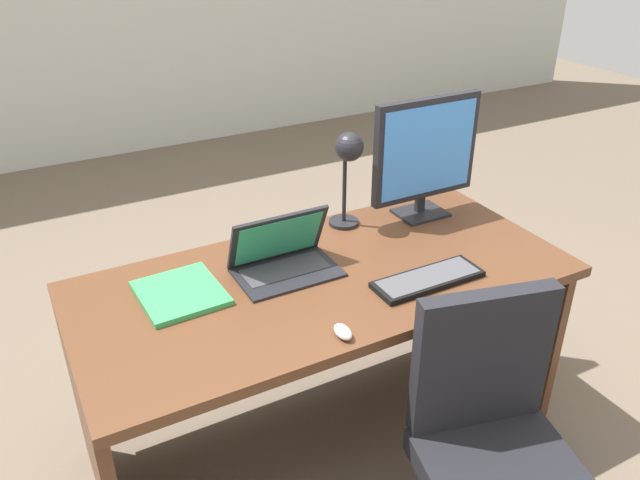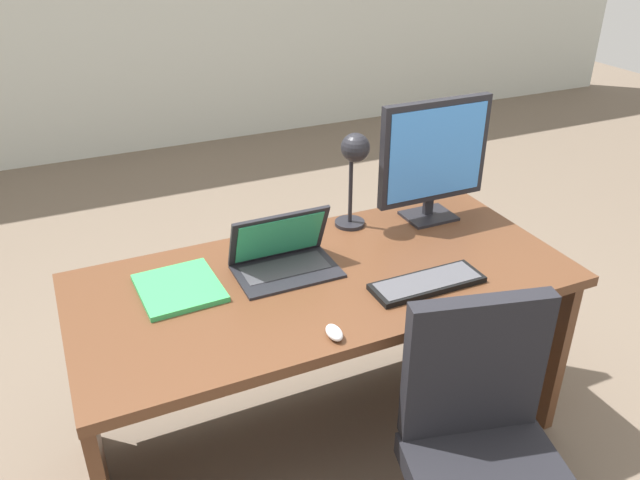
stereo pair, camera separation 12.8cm
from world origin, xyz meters
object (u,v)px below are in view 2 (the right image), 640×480
(laptop, at_px, (282,251))
(desk_lamp, at_px, (354,160))
(monitor, at_px, (434,155))
(keyboard, at_px, (427,283))
(office_chair, at_px, (483,480))
(mouse, at_px, (334,333))
(desk, at_px, (319,317))
(book, at_px, (179,288))

(laptop, bearing_deg, desk_lamp, 25.39)
(monitor, relative_size, keyboard, 1.24)
(keyboard, height_order, office_chair, office_chair)
(keyboard, bearing_deg, mouse, -162.66)
(desk, bearing_deg, office_chair, -74.27)
(laptop, relative_size, office_chair, 0.39)
(book, bearing_deg, keyboard, -22.43)
(mouse, bearing_deg, laptop, 88.81)
(keyboard, xyz_separation_m, office_chair, (-0.08, -0.49, -0.40))
(laptop, bearing_deg, book, 179.61)
(keyboard, distance_m, book, 0.83)
(keyboard, height_order, book, keyboard)
(monitor, bearing_deg, desk, -162.17)
(keyboard, bearing_deg, desk_lamp, 93.91)
(book, bearing_deg, desk, -7.75)
(monitor, distance_m, keyboard, 0.59)
(desk, relative_size, desk_lamp, 4.41)
(keyboard, relative_size, book, 1.33)
(book, distance_m, office_chair, 1.13)
(mouse, xyz_separation_m, book, (-0.36, 0.44, -0.01))
(book, bearing_deg, monitor, 6.47)
(office_chair, bearing_deg, desk, 105.73)
(monitor, distance_m, office_chair, 1.19)
(desk, height_order, monitor, monitor)
(monitor, relative_size, desk_lamp, 1.25)
(mouse, xyz_separation_m, office_chair, (0.33, -0.36, -0.40))
(laptop, xyz_separation_m, desk_lamp, (0.37, 0.17, 0.22))
(mouse, bearing_deg, keyboard, 17.34)
(laptop, xyz_separation_m, keyboard, (0.40, -0.31, -0.05))
(monitor, bearing_deg, laptop, -169.91)
(book, xyz_separation_m, office_chair, (0.69, -0.80, -0.40))
(monitor, height_order, mouse, monitor)
(book, bearing_deg, laptop, -0.39)
(desk, distance_m, mouse, 0.46)
(desk, bearing_deg, monitor, 17.83)
(book, height_order, office_chair, office_chair)
(keyboard, distance_m, office_chair, 0.63)
(desk_lamp, distance_m, book, 0.80)
(mouse, height_order, office_chair, office_chair)
(laptop, xyz_separation_m, office_chair, (0.32, -0.80, -0.45))
(mouse, relative_size, office_chair, 0.09)
(keyboard, relative_size, office_chair, 0.43)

